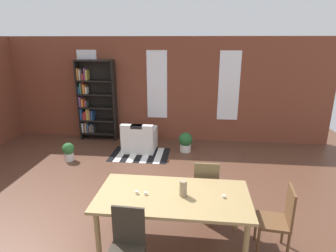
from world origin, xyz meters
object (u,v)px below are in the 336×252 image
Objects in this scene: potted_plant_corner at (186,141)px; vase_on_table at (183,188)px; dining_chair_near_left at (126,247)px; potted_plant_window at (69,151)px; dining_table at (173,200)px; dining_chair_head_right at (279,218)px; armchair_white at (140,140)px; bookshelf_tall at (94,101)px; dining_chair_far_right at (206,186)px.

vase_on_table is at bearing -87.78° from potted_plant_corner.
potted_plant_window is at bearing 124.43° from dining_chair_near_left.
dining_chair_head_right is (1.39, -0.01, -0.17)m from dining_table.
potted_plant_window is at bearing -162.28° from potted_plant_corner.
dining_chair_near_left is at bearing -55.57° from potted_plant_window.
dining_chair_near_left is at bearing -80.07° from armchair_white.
potted_plant_window is at bearing 148.16° from dining_chair_head_right.
vase_on_table is at bearing 0.00° from dining_table.
dining_table is at bearing -57.67° from bookshelf_tall.
potted_plant_corner is (0.00, 3.38, -0.42)m from dining_table.
dining_chair_near_left is at bearing -158.43° from dining_chair_head_right.
armchair_white is 1.86× the size of potted_plant_window.
bookshelf_tall is at bearing 113.85° from dining_chair_near_left.
potted_plant_corner is at bearing 99.70° from dining_chair_far_right.
dining_chair_far_right is (-0.93, 0.74, 0.00)m from dining_chair_head_right.
armchair_white is (-2.56, 3.37, -0.23)m from dining_chair_head_right.
dining_table is 0.92× the size of bookshelf_tall.
dining_table is 1.40m from dining_chair_head_right.
bookshelf_tall is at bearing 134.18° from dining_chair_head_right.
dining_chair_far_right is at bearing 58.20° from dining_table.
dining_table reaches higher than armchair_white.
vase_on_table is at bearing -68.79° from armchair_white.
dining_chair_far_right is (0.91, 1.47, 0.00)m from dining_chair_near_left.
potted_plant_corner is at bearing 17.72° from potted_plant_window.
dining_table is 0.88m from dining_chair_near_left.
bookshelf_tall reaches higher than dining_chair_near_left.
dining_chair_far_right is at bearing -80.30° from potted_plant_corner.
armchair_white is (-1.30, 3.36, -0.59)m from vase_on_table.
bookshelf_tall is at bearing 122.33° from dining_table.
vase_on_table reaches higher than dining_table.
dining_chair_near_left reaches higher than potted_plant_window.
dining_chair_far_right is 3.63m from potted_plant_window.
dining_chair_far_right reaches higher than armchair_white.
dining_chair_near_left is 1.18× the size of armchair_white.
dining_chair_near_left and dining_chair_far_right have the same top height.
dining_chair_head_right is at bearing -31.84° from potted_plant_window.
dining_chair_far_right is 0.43× the size of bookshelf_tall.
vase_on_table is at bearing -113.63° from dining_chair_far_right.
dining_table is at bearing 58.32° from dining_chair_near_left.
potted_plant_corner is (1.17, 0.02, -0.01)m from armchair_white.
vase_on_table is 3.65m from armchair_white.
dining_table is at bearing -180.00° from vase_on_table.
dining_table is 0.88m from dining_chair_far_right.
potted_plant_window is (-1.52, -0.84, -0.04)m from armchair_white.
armchair_white is at bearing 127.21° from dining_chair_head_right.
dining_chair_near_left is 1.00× the size of dining_chair_far_right.
dining_chair_head_right reaches higher than armchair_white.
dining_chair_head_right is 0.43× the size of bookshelf_tall.
dining_chair_near_left is 3.96m from potted_plant_window.
dining_table is at bearing 179.71° from dining_chair_head_right.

